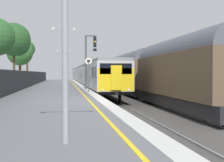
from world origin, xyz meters
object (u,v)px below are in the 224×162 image
object	(u,v)px
platform_lamp_far	(64,63)
background_tree_left	(20,54)
signal_gantry	(89,55)
platform_lamp_mid	(64,53)
background_tree_back	(28,50)
commuter_train_at_platform	(86,75)
background_tree_centre	(15,41)
speed_limit_sign	(89,70)
freight_train_adjacent_track	(131,72)

from	to	relation	value
platform_lamp_far	background_tree_left	world-z (taller)	background_tree_left
signal_gantry	platform_lamp_mid	bearing A→B (deg)	-143.41
background_tree_left	background_tree_back	world-z (taller)	background_tree_back
commuter_train_at_platform	signal_gantry	size ratio (longest dim) A/B	12.02
platform_lamp_mid	platform_lamp_far	bearing A→B (deg)	90.00
commuter_train_at_platform	signal_gantry	xyz separation A→B (m)	(-1.47, -23.86, 1.88)
background_tree_back	signal_gantry	bearing A→B (deg)	-72.35
background_tree_left	background_tree_centre	distance (m)	9.71
commuter_train_at_platform	background_tree_left	bearing A→B (deg)	-155.18
speed_limit_sign	platform_lamp_mid	world-z (taller)	platform_lamp_mid
signal_gantry	platform_lamp_mid	xyz separation A→B (m)	(-2.30, -1.71, 0.10)
commuter_train_at_platform	freight_train_adjacent_track	xyz separation A→B (m)	(4.00, -17.67, 0.41)
platform_lamp_far	background_tree_back	xyz separation A→B (m)	(-6.40, 9.54, 2.71)
signal_gantry	background_tree_back	world-z (taller)	background_tree_back
commuter_train_at_platform	background_tree_back	size ratio (longest dim) A/B	8.29
freight_train_adjacent_track	platform_lamp_far	size ratio (longest dim) A/B	8.62
freight_train_adjacent_track	signal_gantry	bearing A→B (deg)	-131.51
signal_gantry	speed_limit_sign	size ratio (longest dim) A/B	1.83
freight_train_adjacent_track	background_tree_left	size ratio (longest dim) A/B	6.66
commuter_train_at_platform	speed_limit_sign	distance (m)	28.10
platform_lamp_far	background_tree_left	xyz separation A→B (m)	(-6.62, 1.25, 1.43)
platform_lamp_far	background_tree_centre	bearing A→B (deg)	-124.65
platform_lamp_mid	platform_lamp_far	world-z (taller)	platform_lamp_mid
freight_train_adjacent_track	background_tree_centre	xyz separation A→B (m)	(-13.57, 3.24, 3.71)
commuter_train_at_platform	background_tree_centre	world-z (taller)	background_tree_centre
speed_limit_sign	background_tree_back	distance (m)	32.83
freight_train_adjacent_track	background_tree_centre	size ratio (longest dim) A/B	5.83
commuter_train_at_platform	background_tree_centre	distance (m)	17.80
speed_limit_sign	signal_gantry	bearing A→B (deg)	84.92
background_tree_left	signal_gantry	bearing A→B (deg)	-64.92
commuter_train_at_platform	background_tree_left	size ratio (longest dim) A/B	9.19
platform_lamp_far	background_tree_back	distance (m)	11.80
commuter_train_at_platform	background_tree_left	xyz separation A→B (m)	(-10.40, -4.81, 3.21)
platform_lamp_mid	background_tree_back	size ratio (longest dim) A/B	0.75
speed_limit_sign	background_tree_back	xyz separation A→B (m)	(-8.33, 31.51, 4.00)
signal_gantry	platform_lamp_mid	distance (m)	2.87
signal_gantry	background_tree_left	xyz separation A→B (m)	(-8.92, 19.06, 1.33)
freight_train_adjacent_track	signal_gantry	xyz separation A→B (m)	(-5.48, -6.19, 1.48)
platform_lamp_mid	platform_lamp_far	distance (m)	19.51
freight_train_adjacent_track	background_tree_back	distance (m)	25.78
signal_gantry	background_tree_back	bearing A→B (deg)	107.65
commuter_train_at_platform	platform_lamp_far	world-z (taller)	platform_lamp_far
commuter_train_at_platform	signal_gantry	distance (m)	23.98
speed_limit_sign	freight_train_adjacent_track	bearing A→B (deg)	60.55
background_tree_left	speed_limit_sign	bearing A→B (deg)	-69.79
commuter_train_at_platform	background_tree_left	distance (m)	11.89
platform_lamp_far	background_tree_centre	size ratio (longest dim) A/B	0.68
commuter_train_at_platform	platform_lamp_mid	xyz separation A→B (m)	(-3.78, -25.57, 1.99)
background_tree_centre	signal_gantry	bearing A→B (deg)	-49.36
freight_train_adjacent_track	speed_limit_sign	bearing A→B (deg)	-119.45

